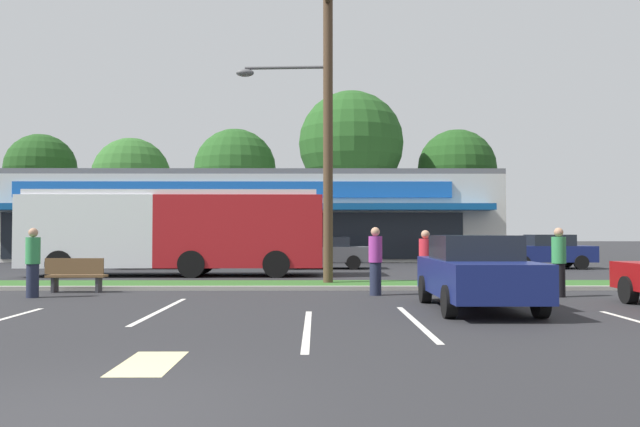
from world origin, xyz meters
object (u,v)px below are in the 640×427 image
(bus_stop_bench, at_px, (76,274))
(car_1, at_px, (324,252))
(car_2, at_px, (159,253))
(pedestrian_near_bench, at_px, (425,262))
(pedestrian_mid, at_px, (33,263))
(utility_pole, at_px, (323,123))
(car_3, at_px, (476,272))
(pedestrian_by_pole, at_px, (559,262))
(city_bus, at_px, (175,230))
(pedestrian_far, at_px, (375,261))
(car_0, at_px, (546,251))

(bus_stop_bench, relative_size, car_1, 0.36)
(car_2, xyz_separation_m, pedestrian_near_bench, (10.20, -12.80, 0.14))
(car_2, bearing_deg, pedestrian_mid, 90.32)
(car_1, relative_size, pedestrian_near_bench, 2.57)
(car_2, relative_size, pedestrian_near_bench, 2.39)
(pedestrian_near_bench, bearing_deg, utility_pole, -51.41)
(utility_pole, height_order, pedestrian_mid, utility_pole)
(car_2, bearing_deg, car_3, 123.55)
(car_3, bearing_deg, bus_stop_bench, -111.71)
(pedestrian_by_pole, distance_m, pedestrian_mid, 13.44)
(car_1, height_order, pedestrian_near_bench, pedestrian_near_bench)
(pedestrian_near_bench, bearing_deg, city_bus, -48.87)
(bus_stop_bench, xyz_separation_m, pedestrian_mid, (-0.58, -1.40, 0.39))
(pedestrian_near_bench, bearing_deg, pedestrian_far, 2.52)
(car_0, height_order, car_3, car_3)
(utility_pole, distance_m, pedestrian_far, 5.26)
(city_bus, distance_m, pedestrian_far, 10.55)
(car_0, xyz_separation_m, pedestrian_near_bench, (-7.65, -12.52, 0.07))
(car_0, xyz_separation_m, car_2, (-17.85, 0.28, -0.07))
(car_0, bearing_deg, car_1, -0.17)
(car_3, bearing_deg, pedestrian_by_pole, 134.07)
(car_3, bearing_deg, pedestrian_far, -149.26)
(bus_stop_bench, distance_m, pedestrian_far, 8.24)
(car_0, bearing_deg, car_2, -0.91)
(pedestrian_far, bearing_deg, car_3, -89.03)
(bus_stop_bench, bearing_deg, pedestrian_by_pole, 174.19)
(city_bus, height_order, car_3, city_bus)
(car_1, distance_m, pedestrian_mid, 15.30)
(pedestrian_mid, bearing_deg, pedestrian_far, 43.26)
(car_1, distance_m, car_2, 7.62)
(city_bus, relative_size, car_2, 2.76)
(car_1, xyz_separation_m, car_3, (3.11, -15.92, 0.06))
(pedestrian_far, bearing_deg, city_bus, 101.89)
(car_2, xyz_separation_m, pedestrian_by_pole, (13.52, -13.48, 0.17))
(utility_pole, height_order, car_2, utility_pole)
(car_3, bearing_deg, car_0, 155.85)
(pedestrian_mid, bearing_deg, pedestrian_by_pole, 40.01)
(city_bus, bearing_deg, bus_stop_bench, 79.73)
(car_3, distance_m, pedestrian_mid, 10.97)
(car_0, distance_m, pedestrian_far, 15.59)
(city_bus, bearing_deg, car_0, -163.60)
(car_0, height_order, pedestrian_far, pedestrian_far)
(bus_stop_bench, height_order, car_0, car_0)
(city_bus, distance_m, car_3, 14.18)
(pedestrian_near_bench, distance_m, pedestrian_far, 1.37)
(city_bus, relative_size, car_1, 2.58)
(city_bus, xyz_separation_m, car_3, (8.87, -11.02, -0.95))
(pedestrian_near_bench, bearing_deg, bus_stop_bench, -10.17)
(utility_pole, distance_m, pedestrian_near_bench, 5.68)
(pedestrian_near_bench, bearing_deg, car_0, -127.84)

